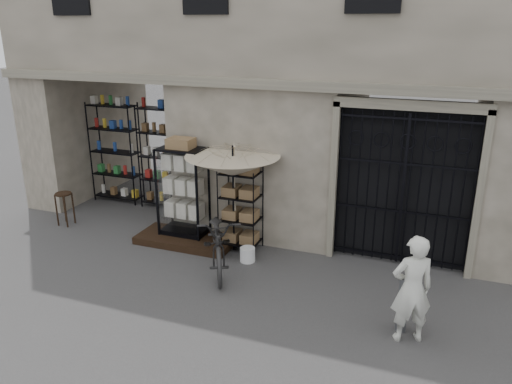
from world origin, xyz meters
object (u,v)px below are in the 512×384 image
at_px(market_umbrella, 233,161).
at_px(white_bucket, 248,254).
at_px(bicycle, 219,267).
at_px(wooden_stool, 65,208).
at_px(shopkeeper, 406,339).
at_px(wire_rack, 241,210).
at_px(display_cabinet, 183,196).
at_px(steel_bollard, 403,304).

height_order(market_umbrella, white_bucket, market_umbrella).
relative_size(bicycle, wooden_stool, 2.83).
xyz_separation_m(bicycle, wooden_stool, (-4.08, 0.70, 0.39)).
bearing_deg(wooden_stool, shopkeeper, -13.14).
xyz_separation_m(wooden_stool, shopkeeper, (7.53, -1.76, -0.39)).
distance_m(wire_rack, wooden_stool, 4.18).
bearing_deg(market_umbrella, shopkeeper, -28.10).
height_order(display_cabinet, shopkeeper, display_cabinet).
height_order(market_umbrella, shopkeeper, market_umbrella).
bearing_deg(steel_bollard, wire_rack, 151.34).
bearing_deg(white_bucket, wooden_stool, 176.59).
relative_size(market_umbrella, shopkeeper, 1.59).
bearing_deg(shopkeeper, wire_rack, -54.98).
height_order(display_cabinet, steel_bollard, display_cabinet).
distance_m(wire_rack, bicycle, 1.23).
distance_m(display_cabinet, wire_rack, 1.27).
xyz_separation_m(display_cabinet, white_bucket, (1.60, -0.48, -0.83)).
xyz_separation_m(display_cabinet, bicycle, (1.20, -0.91, -0.96)).
bearing_deg(shopkeeper, wooden_stool, -37.80).
height_order(white_bucket, bicycle, bicycle).
relative_size(wire_rack, wooden_stool, 2.26).
bearing_deg(wire_rack, wooden_stool, 177.40).
bearing_deg(display_cabinet, bicycle, -40.41).
xyz_separation_m(wire_rack, white_bucket, (0.33, -0.49, -0.69)).
relative_size(display_cabinet, bicycle, 0.93).
bearing_deg(white_bucket, bicycle, -132.93).
xyz_separation_m(wire_rack, steel_bollard, (3.27, -1.79, -0.39)).
xyz_separation_m(display_cabinet, steel_bollard, (4.53, -1.79, -0.53)).
relative_size(wire_rack, market_umbrella, 0.66).
xyz_separation_m(market_umbrella, bicycle, (0.04, -0.80, -1.85)).
bearing_deg(market_umbrella, display_cabinet, 174.33).
xyz_separation_m(white_bucket, steel_bollard, (2.94, -1.30, 0.29)).
xyz_separation_m(white_bucket, shopkeeper, (3.04, -1.49, -0.14)).
bearing_deg(bicycle, wire_rack, 58.82).
height_order(wire_rack, wooden_stool, wire_rack).
height_order(display_cabinet, bicycle, display_cabinet).
bearing_deg(market_umbrella, white_bucket, -40.07).
bearing_deg(white_bucket, steel_bollard, -23.92).
distance_m(display_cabinet, white_bucket, 1.86).
distance_m(white_bucket, steel_bollard, 3.23).
bearing_deg(steel_bollard, shopkeeper, -60.48).
distance_m(wooden_stool, steel_bollard, 7.59).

